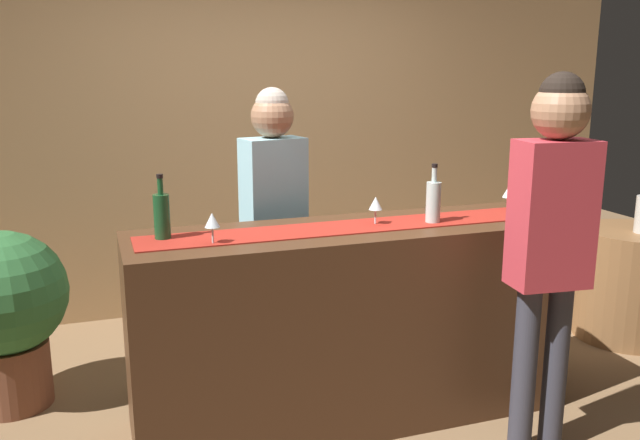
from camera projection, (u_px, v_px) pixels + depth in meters
ground_plane at (350, 414)px, 3.51m from camera, size 10.00×10.00×0.00m
back_wall at (258, 114)px, 4.93m from camera, size 6.00×0.12×2.90m
bar_counter at (352, 324)px, 3.39m from camera, size 2.21×0.60×1.01m
counter_runner_cloth at (353, 227)px, 3.28m from camera, size 2.10×0.28×0.01m
wine_bottle_green at (162, 215)px, 3.02m from camera, size 0.07×0.07×0.30m
wine_bottle_clear at (433, 201)px, 3.35m from camera, size 0.07×0.07×0.30m
wine_glass_near_customer at (509, 193)px, 3.62m from camera, size 0.07×0.07×0.14m
wine_glass_mid_counter at (212, 221)px, 2.94m from camera, size 0.07×0.07×0.14m
wine_glass_far_end at (376, 204)px, 3.31m from camera, size 0.07×0.07×0.14m
bartender at (274, 204)px, 3.73m from camera, size 0.37×0.26×1.68m
customer_sipping at (551, 225)px, 2.94m from camera, size 0.36×0.25×1.77m
round_side_table at (629, 284)px, 4.46m from camera, size 0.68×0.68×0.74m
potted_plant_tall at (4, 307)px, 3.49m from camera, size 0.66×0.66×0.96m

